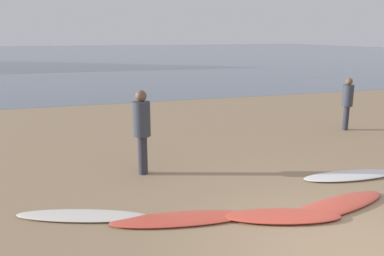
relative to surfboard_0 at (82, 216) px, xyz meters
The scene contains 9 objects.
ground_plane 8.45m from the surfboard_0, 65.89° to the left, with size 120.00×120.00×0.20m, color #997C5B.
ocean_water 60.94m from the surfboard_0, 86.75° to the left, with size 140.00×100.00×0.01m, color slate.
surfboard_0 is the anchor object (origin of this frame).
surfboard_1 1.61m from the surfboard_0, 22.37° to the right, with size 2.27×0.54×0.07m, color #D84C38.
surfboard_2 3.25m from the surfboard_0, 19.01° to the right, with size 1.92×0.56×0.10m, color #D84C38.
surfboard_3 4.26m from the surfboard_0, 13.43° to the right, with size 2.38×0.58×0.09m, color #D84C38.
surfboard_4 5.44m from the surfboard_0, ahead, with size 2.12×0.59×0.08m, color white.
person_0 2.45m from the surfboard_0, 52.24° to the left, with size 0.36×0.36×1.80m.
person_1 9.04m from the surfboard_0, 24.67° to the left, with size 0.33×0.33×1.62m.
Camera 1 is at (-3.60, -3.90, 2.90)m, focal length 36.97 mm.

